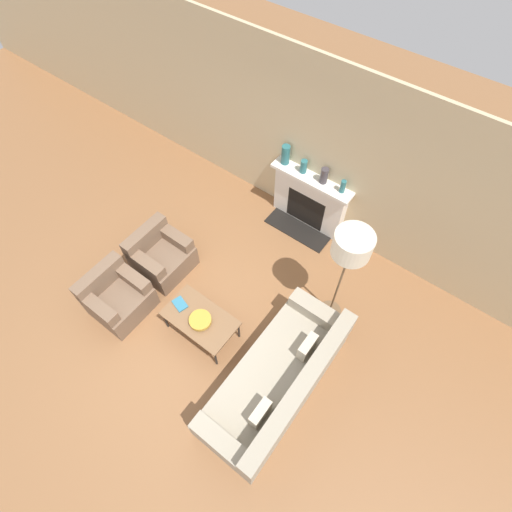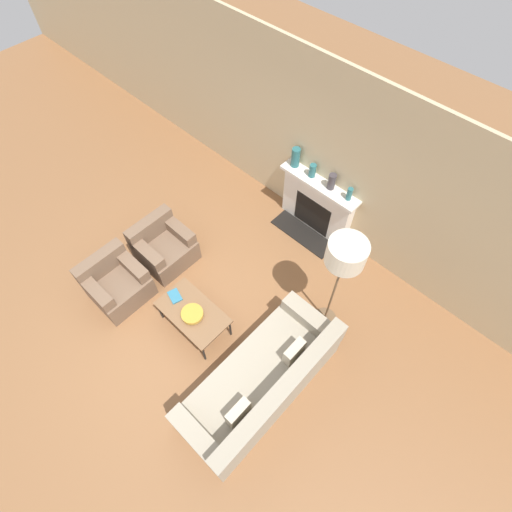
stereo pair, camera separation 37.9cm
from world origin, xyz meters
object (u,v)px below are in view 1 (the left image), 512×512
fireplace (309,201)px  coffee_table (200,319)px  armchair_far (161,256)px  mantel_vase_center_right (324,176)px  bowl (200,320)px  couch (278,381)px  mantel_vase_right (343,186)px  mantel_vase_left (286,155)px  book (180,304)px  floor_lamp (351,249)px  armchair_near (117,297)px  mantel_vase_center_left (304,166)px

fireplace → coffee_table: (-0.06, -2.67, -0.09)m
armchair_far → mantel_vase_center_right: size_ratio=2.99×
fireplace → bowl: (-0.02, -2.70, -0.00)m
couch → mantel_vase_right: bearing=-164.0°
bowl → mantel_vase_left: (-0.51, 2.72, 0.71)m
armchair_far → mantel_vase_right: size_ratio=3.67×
book → bowl: bearing=12.9°
armchair_far → mantel_vase_left: 2.51m
fireplace → mantel_vase_left: 0.88m
couch → floor_lamp: size_ratio=1.18×
armchair_near → mantel_vase_left: mantel_vase_left is taller
book → mantel_vase_center_left: 2.79m
couch → armchair_far: (-2.60, 0.50, -0.02)m
armchair_far → mantel_vase_right: 2.99m
book → armchair_near: bearing=-138.4°
mantel_vase_center_right → mantel_vase_left: bearing=-180.0°
armchair_near → mantel_vase_left: size_ratio=2.41×
couch → mantel_vase_right: (-0.78, 2.70, 0.83)m
floor_lamp → coffee_table: bearing=-133.4°
couch → bowl: size_ratio=7.31×
fireplace → mantel_vase_right: size_ratio=6.37×
armchair_far → armchair_near: bearing=-180.0°
fireplace → mantel_vase_center_right: size_ratio=5.20×
bowl → floor_lamp: size_ratio=0.16×
bowl → book: (-0.41, 0.02, -0.04)m
coffee_table → mantel_vase_center_right: (0.24, 2.68, 0.76)m
coffee_table → mantel_vase_center_right: size_ratio=3.82×
bowl → floor_lamp: (1.28, 1.43, 1.15)m
couch → mantel_vase_center_left: size_ratio=10.01×
floor_lamp → mantel_vase_left: floor_lamp is taller
fireplace → mantel_vase_center_left: size_ratio=6.15×
mantel_vase_right → coffee_table: bearing=-102.0°
coffee_table → mantel_vase_center_left: (-0.12, 2.68, 0.74)m
armchair_far → mantel_vase_center_right: bearing=-34.2°
armchair_near → mantel_vase_left: bearing=-14.3°
armchair_far → floor_lamp: 3.05m
mantel_vase_center_left → armchair_far: bearing=-117.3°
fireplace → book: (-0.43, -2.68, -0.04)m
couch → bowl: couch is taller
mantel_vase_left → book: bearing=-87.8°
fireplace → couch: fireplace is taller
book → mantel_vase_right: size_ratio=1.14×
armchair_far → bowl: (1.30, -0.51, 0.20)m
mantel_vase_center_left → mantel_vase_right: size_ratio=1.04×
coffee_table → mantel_vase_center_left: bearing=92.6°
bowl → book: size_ratio=1.24×
couch → armchair_far: bearing=-100.9°
armchair_far → floor_lamp: size_ratio=0.42×
couch → fireplace: bearing=-154.5°
mantel_vase_left → couch: bearing=-56.2°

